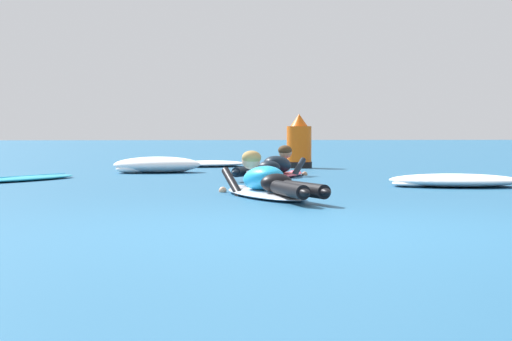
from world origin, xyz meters
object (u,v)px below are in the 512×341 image
object	(u,v)px
surfer_near	(268,184)
drifting_surfboard	(25,178)
surfer_far	(274,169)
channel_marker_buoy	(299,146)

from	to	relation	value
surfer_near	drifting_surfboard	xyz separation A→B (m)	(-3.09, 3.58, -0.11)
surfer_near	surfer_far	size ratio (longest dim) A/B	1.02
surfer_far	channel_marker_buoy	size ratio (longest dim) A/B	2.35
drifting_surfboard	surfer_far	bearing A→B (deg)	6.15
drifting_surfboard	channel_marker_buoy	bearing A→B (deg)	41.37
surfer_far	drifting_surfboard	distance (m)	3.67
surfer_near	surfer_far	world-z (taller)	same
surfer_near	channel_marker_buoy	world-z (taller)	channel_marker_buoy
surfer_near	surfer_far	distance (m)	4.01
surfer_far	channel_marker_buoy	bearing A→B (deg)	75.40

